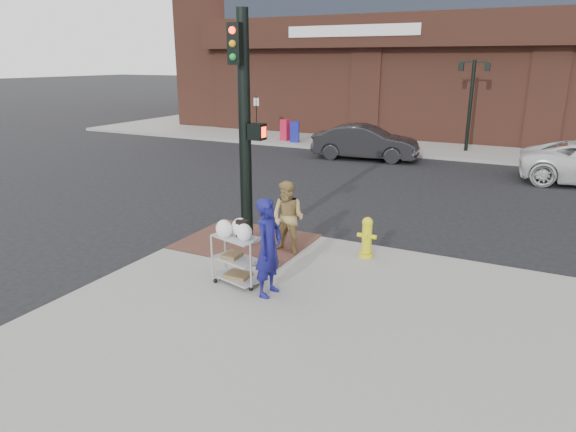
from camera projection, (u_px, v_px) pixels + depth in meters
The scene contains 12 objects.
ground at pixel (248, 265), 10.79m from camera, with size 220.00×220.00×0.00m, color black.
brick_curb_ramp at pixel (246, 241), 11.78m from camera, with size 2.80×2.40×0.01m, color #532F27.
lamp_post at pixel (471, 96), 22.83m from camera, with size 1.32×0.22×4.00m.
parking_sign at pixel (256, 117), 26.90m from camera, with size 0.05×0.05×2.20m, color black.
traffic_signal_pole at pixel (245, 125), 10.83m from camera, with size 0.61×0.51×5.00m.
woman_blue at pixel (269, 247), 8.89m from camera, with size 0.64×0.42×1.76m, color navy.
pedestrian_tan at pixel (288, 218), 10.89m from camera, with size 0.76×0.59×1.57m, color #A3854C.
sedan_dark at pixel (365, 142), 22.10m from camera, with size 1.56×4.48×1.48m, color black.
utility_cart at pixel (237, 255), 9.43m from camera, with size 0.99×0.71×1.24m.
fire_hydrant at pixel (367, 237), 10.74m from camera, with size 0.41×0.29×0.88m.
newsbox_red at pixel (286, 130), 26.46m from camera, with size 0.45×0.40×1.06m, color red.
newsbox_blue at pixel (295, 132), 25.88m from camera, with size 0.43×0.39×1.03m, color #171B96.
Camera 1 is at (5.26, -8.57, 4.15)m, focal length 32.00 mm.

